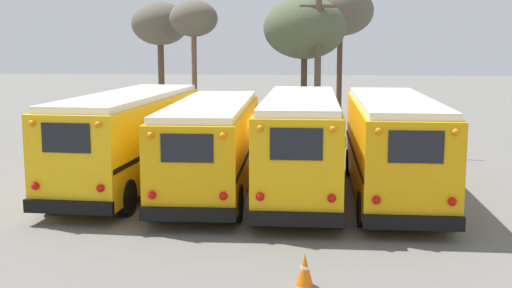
{
  "coord_description": "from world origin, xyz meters",
  "views": [
    {
      "loc": [
        1.83,
        -20.83,
        4.88
      ],
      "look_at": [
        0.0,
        -0.23,
        1.63
      ],
      "focal_mm": 45.0,
      "sensor_mm": 36.0,
      "label": 1
    }
  ],
  "objects_px": {
    "school_bus_3": "(392,144)",
    "school_bus_2": "(300,142)",
    "school_bus_1": "(212,143)",
    "traffic_cone": "(305,269)",
    "bare_tree_1": "(305,28)",
    "bare_tree_3": "(341,12)",
    "bare_tree_2": "(160,25)",
    "bare_tree_0": "(194,21)",
    "school_bus_0": "(130,136)",
    "utility_pole": "(318,64)"
  },
  "relations": [
    {
      "from": "school_bus_3",
      "to": "traffic_cone",
      "type": "height_order",
      "value": "school_bus_3"
    },
    {
      "from": "bare_tree_0",
      "to": "bare_tree_1",
      "type": "height_order",
      "value": "bare_tree_1"
    },
    {
      "from": "school_bus_0",
      "to": "school_bus_1",
      "type": "height_order",
      "value": "school_bus_0"
    },
    {
      "from": "bare_tree_1",
      "to": "bare_tree_2",
      "type": "height_order",
      "value": "bare_tree_1"
    },
    {
      "from": "school_bus_1",
      "to": "traffic_cone",
      "type": "relative_size",
      "value": 14.78
    },
    {
      "from": "bare_tree_0",
      "to": "bare_tree_1",
      "type": "xyz_separation_m",
      "value": [
        5.76,
        -0.26,
        -0.42
      ]
    },
    {
      "from": "school_bus_3",
      "to": "school_bus_0",
      "type": "bearing_deg",
      "value": 174.99
    },
    {
      "from": "school_bus_1",
      "to": "traffic_cone",
      "type": "height_order",
      "value": "school_bus_1"
    },
    {
      "from": "bare_tree_0",
      "to": "traffic_cone",
      "type": "distance_m",
      "value": 22.53
    },
    {
      "from": "school_bus_1",
      "to": "school_bus_3",
      "type": "xyz_separation_m",
      "value": [
        5.82,
        -0.19,
        0.08
      ]
    },
    {
      "from": "bare_tree_0",
      "to": "school_bus_2",
      "type": "bearing_deg",
      "value": -66.08
    },
    {
      "from": "school_bus_0",
      "to": "bare_tree_2",
      "type": "xyz_separation_m",
      "value": [
        -2.43,
        14.91,
        4.16
      ]
    },
    {
      "from": "school_bus_2",
      "to": "school_bus_1",
      "type": "bearing_deg",
      "value": 173.56
    },
    {
      "from": "school_bus_2",
      "to": "utility_pole",
      "type": "xyz_separation_m",
      "value": [
        0.59,
        11.38,
        2.13
      ]
    },
    {
      "from": "school_bus_0",
      "to": "utility_pole",
      "type": "xyz_separation_m",
      "value": [
        6.41,
        10.48,
        2.14
      ]
    },
    {
      "from": "school_bus_2",
      "to": "utility_pole",
      "type": "bearing_deg",
      "value": 87.03
    },
    {
      "from": "school_bus_1",
      "to": "school_bus_0",
      "type": "bearing_deg",
      "value": 168.92
    },
    {
      "from": "school_bus_1",
      "to": "bare_tree_2",
      "type": "height_order",
      "value": "bare_tree_2"
    },
    {
      "from": "bare_tree_1",
      "to": "bare_tree_3",
      "type": "xyz_separation_m",
      "value": [
        2.06,
        6.39,
        1.12
      ]
    },
    {
      "from": "school_bus_3",
      "to": "bare_tree_3",
      "type": "distance_m",
      "value": 19.87
    },
    {
      "from": "school_bus_2",
      "to": "bare_tree_2",
      "type": "height_order",
      "value": "bare_tree_2"
    },
    {
      "from": "bare_tree_0",
      "to": "bare_tree_2",
      "type": "relative_size",
      "value": 0.99
    },
    {
      "from": "bare_tree_1",
      "to": "school_bus_3",
      "type": "bearing_deg",
      "value": -76.79
    },
    {
      "from": "school_bus_2",
      "to": "bare_tree_0",
      "type": "relative_size",
      "value": 1.35
    },
    {
      "from": "school_bus_3",
      "to": "bare_tree_3",
      "type": "xyz_separation_m",
      "value": [
        -0.95,
        19.2,
        5.02
      ]
    },
    {
      "from": "utility_pole",
      "to": "traffic_cone",
      "type": "height_order",
      "value": "utility_pole"
    },
    {
      "from": "school_bus_0",
      "to": "bare_tree_2",
      "type": "bearing_deg",
      "value": 99.26
    },
    {
      "from": "school_bus_3",
      "to": "bare_tree_3",
      "type": "relative_size",
      "value": 1.17
    },
    {
      "from": "bare_tree_0",
      "to": "bare_tree_3",
      "type": "relative_size",
      "value": 0.86
    },
    {
      "from": "school_bus_2",
      "to": "traffic_cone",
      "type": "relative_size",
      "value": 14.4
    },
    {
      "from": "school_bus_3",
      "to": "traffic_cone",
      "type": "distance_m",
      "value": 8.4
    },
    {
      "from": "school_bus_3",
      "to": "bare_tree_0",
      "type": "distance_m",
      "value": 16.32
    },
    {
      "from": "school_bus_0",
      "to": "utility_pole",
      "type": "bearing_deg",
      "value": 58.53
    },
    {
      "from": "bare_tree_2",
      "to": "school_bus_1",
      "type": "bearing_deg",
      "value": -70.96
    },
    {
      "from": "bare_tree_2",
      "to": "utility_pole",
      "type": "bearing_deg",
      "value": -26.6
    },
    {
      "from": "school_bus_0",
      "to": "bare_tree_3",
      "type": "relative_size",
      "value": 1.23
    },
    {
      "from": "utility_pole",
      "to": "school_bus_3",
      "type": "bearing_deg",
      "value": -78.34
    },
    {
      "from": "utility_pole",
      "to": "bare_tree_2",
      "type": "distance_m",
      "value": 10.09
    },
    {
      "from": "school_bus_1",
      "to": "bare_tree_3",
      "type": "xyz_separation_m",
      "value": [
        4.88,
        19.0,
        5.11
      ]
    },
    {
      "from": "utility_pole",
      "to": "school_bus_1",
      "type": "bearing_deg",
      "value": -107.58
    },
    {
      "from": "school_bus_3",
      "to": "school_bus_2",
      "type": "bearing_deg",
      "value": -177.36
    },
    {
      "from": "bare_tree_2",
      "to": "bare_tree_3",
      "type": "height_order",
      "value": "bare_tree_3"
    },
    {
      "from": "school_bus_3",
      "to": "traffic_cone",
      "type": "xyz_separation_m",
      "value": [
        -2.65,
        -7.85,
        -1.4
      ]
    },
    {
      "from": "utility_pole",
      "to": "bare_tree_0",
      "type": "distance_m",
      "value": 7.04
    },
    {
      "from": "traffic_cone",
      "to": "bare_tree_3",
      "type": "bearing_deg",
      "value": 86.39
    },
    {
      "from": "utility_pole",
      "to": "bare_tree_1",
      "type": "distance_m",
      "value": 2.44
    },
    {
      "from": "school_bus_0",
      "to": "bare_tree_0",
      "type": "bearing_deg",
      "value": 90.14
    },
    {
      "from": "school_bus_2",
      "to": "bare_tree_3",
      "type": "height_order",
      "value": "bare_tree_3"
    },
    {
      "from": "school_bus_3",
      "to": "bare_tree_2",
      "type": "bearing_deg",
      "value": 125.47
    },
    {
      "from": "school_bus_1",
      "to": "utility_pole",
      "type": "xyz_separation_m",
      "value": [
        3.5,
        11.05,
        2.25
      ]
    }
  ]
}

